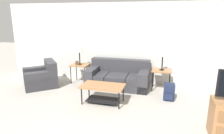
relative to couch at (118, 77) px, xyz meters
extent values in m
cube|color=silver|center=(0.09, 0.57, 1.01)|extent=(8.66, 0.06, 2.60)
cube|color=#38383D|center=(0.00, -0.05, -0.18)|extent=(1.93, 1.01, 0.22)
cube|color=#38383D|center=(-0.64, -0.08, 0.03)|extent=(0.63, 0.89, 0.20)
cube|color=#38383D|center=(0.00, -0.07, 0.03)|extent=(0.63, 0.89, 0.20)
cube|color=#38383D|center=(0.64, -0.06, 0.03)|extent=(0.63, 0.89, 0.20)
cube|color=#38383D|center=(0.00, 0.31, 0.33)|extent=(1.91, 0.29, 0.40)
cube|color=#38383D|center=(-0.81, -0.06, 0.00)|extent=(0.29, 0.99, 0.58)
cube|color=#38383D|center=(0.82, -0.04, 0.00)|extent=(0.29, 0.99, 0.58)
cube|color=#38383D|center=(-2.38, -0.66, -0.09)|extent=(1.32, 1.32, 0.40)
cube|color=#38383D|center=(-2.12, -0.43, 0.31)|extent=(0.81, 0.87, 0.40)
cube|color=#38383D|center=(-2.60, -0.41, -0.01)|extent=(0.88, 0.82, 0.56)
cube|color=#38383D|center=(-2.16, -0.91, -0.01)|extent=(0.88, 0.82, 0.56)
cube|color=#A87042|center=(-0.09, -1.31, 0.16)|extent=(1.08, 0.61, 0.04)
cylinder|color=black|center=(-0.57, -1.55, -0.07)|extent=(0.03, 0.03, 0.44)
cylinder|color=black|center=(0.40, -1.55, -0.07)|extent=(0.03, 0.03, 0.44)
cylinder|color=black|center=(-0.57, -1.06, -0.07)|extent=(0.03, 0.03, 0.44)
cylinder|color=black|center=(0.40, -1.06, -0.07)|extent=(0.03, 0.03, 0.44)
cube|color=black|center=(-0.09, -1.31, -0.21)|extent=(0.81, 0.43, 0.02)
cube|color=#A87042|center=(-1.32, 0.04, 0.31)|extent=(0.57, 0.50, 0.03)
cylinder|color=black|center=(-1.56, -0.17, 0.00)|extent=(0.03, 0.03, 0.59)
cylinder|color=black|center=(-1.07, -0.17, 0.00)|extent=(0.03, 0.03, 0.59)
cylinder|color=black|center=(-1.56, 0.26, 0.00)|extent=(0.03, 0.03, 0.59)
cylinder|color=black|center=(-1.07, 0.26, 0.00)|extent=(0.03, 0.03, 0.59)
cube|color=#A87042|center=(1.32, 0.04, 0.31)|extent=(0.57, 0.50, 0.03)
cylinder|color=black|center=(1.07, -0.17, 0.00)|extent=(0.03, 0.03, 0.59)
cylinder|color=black|center=(1.56, -0.17, 0.00)|extent=(0.03, 0.03, 0.59)
cylinder|color=black|center=(1.07, 0.26, 0.00)|extent=(0.03, 0.03, 0.59)
cylinder|color=black|center=(1.56, 0.26, 0.00)|extent=(0.03, 0.03, 0.59)
cylinder|color=black|center=(-1.32, 0.04, 0.34)|extent=(0.14, 0.14, 0.02)
cylinder|color=black|center=(-1.32, 0.04, 0.55)|extent=(0.04, 0.04, 0.41)
cone|color=beige|center=(-1.32, 0.04, 0.86)|extent=(0.29, 0.29, 0.22)
cylinder|color=black|center=(1.32, 0.04, 0.34)|extent=(0.14, 0.14, 0.02)
cylinder|color=black|center=(1.32, 0.04, 0.55)|extent=(0.04, 0.04, 0.41)
cone|color=beige|center=(1.32, 0.04, 0.86)|extent=(0.29, 0.29, 0.22)
cube|color=#1E2847|center=(1.55, -0.66, -0.07)|extent=(0.29, 0.24, 0.44)
cube|color=#1E2847|center=(1.55, -0.80, -0.16)|extent=(0.21, 0.05, 0.18)
cylinder|color=#1E2847|center=(1.47, -0.52, -0.05)|extent=(0.02, 0.02, 0.33)
cylinder|color=#1E2847|center=(1.63, -0.52, -0.05)|extent=(0.02, 0.02, 0.33)
cube|color=#4C3828|center=(-1.38, -0.03, 0.39)|extent=(0.10, 0.04, 0.13)
camera|label=1|loc=(1.41, -5.84, 1.90)|focal=32.00mm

